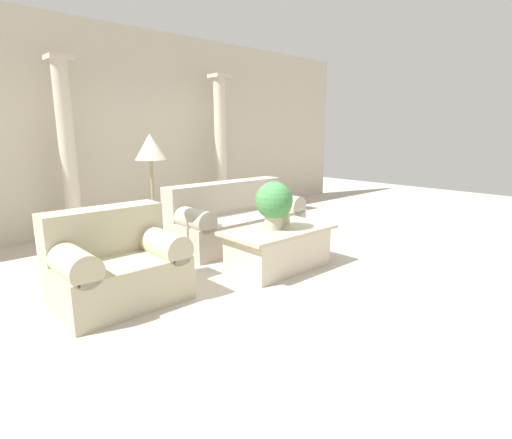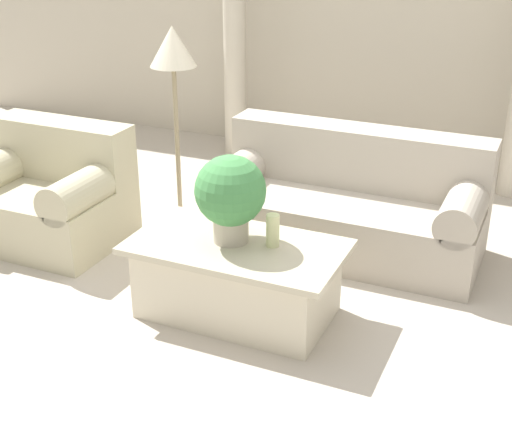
# 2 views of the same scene
# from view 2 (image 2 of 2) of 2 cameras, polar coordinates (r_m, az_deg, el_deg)

# --- Properties ---
(ground_plane) EXTENTS (16.00, 16.00, 0.00)m
(ground_plane) POSITION_cam_2_polar(r_m,az_deg,el_deg) (4.78, 0.11, -5.56)
(ground_plane) COLOR #BCB2A3
(sofa_long) EXTENTS (1.94, 0.85, 0.86)m
(sofa_long) POSITION_cam_2_polar(r_m,az_deg,el_deg) (5.25, 7.40, 1.28)
(sofa_long) COLOR #ADA393
(sofa_long) RESTS_ON ground_plane
(loveseat) EXTENTS (1.12, 0.85, 0.86)m
(loveseat) POSITION_cam_2_polar(r_m,az_deg,el_deg) (5.58, -16.21, 2.03)
(loveseat) COLOR #B9B191
(loveseat) RESTS_ON ground_plane
(coffee_table) EXTENTS (1.30, 0.72, 0.48)m
(coffee_table) POSITION_cam_2_polar(r_m,az_deg,el_deg) (4.40, -1.52, -4.73)
(coffee_table) COLOR beige
(coffee_table) RESTS_ON ground_plane
(potted_plant) EXTENTS (0.43, 0.43, 0.54)m
(potted_plant) POSITION_cam_2_polar(r_m,az_deg,el_deg) (4.21, -2.06, 2.07)
(potted_plant) COLOR #B2A893
(potted_plant) RESTS_ON coffee_table
(pillar_candle) EXTENTS (0.08, 0.08, 0.20)m
(pillar_candle) POSITION_cam_2_polar(r_m,az_deg,el_deg) (4.23, 1.35, -0.88)
(pillar_candle) COLOR beige
(pillar_candle) RESTS_ON coffee_table
(floor_lamp) EXTENTS (0.34, 0.34, 1.55)m
(floor_lamp) POSITION_cam_2_polar(r_m,az_deg,el_deg) (5.36, -6.64, 12.61)
(floor_lamp) COLOR gray
(floor_lamp) RESTS_ON ground_plane
(column_left) EXTENTS (0.30, 0.30, 2.55)m
(column_left) POSITION_cam_2_polar(r_m,az_deg,el_deg) (7.01, -1.74, 15.44)
(column_left) COLOR beige
(column_left) RESTS_ON ground_plane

